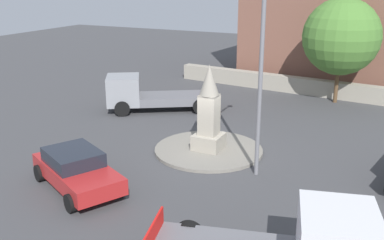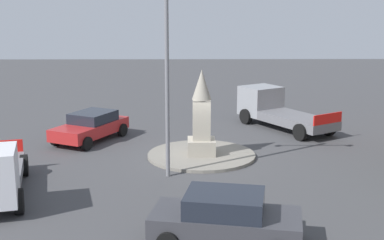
% 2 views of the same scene
% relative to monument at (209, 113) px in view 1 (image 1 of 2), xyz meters
% --- Properties ---
extents(ground_plane, '(80.00, 80.00, 0.00)m').
position_rel_monument_xyz_m(ground_plane, '(0.00, 0.00, -1.75)').
color(ground_plane, '#424244').
extents(traffic_island, '(4.74, 4.74, 0.13)m').
position_rel_monument_xyz_m(traffic_island, '(0.00, 0.00, -1.68)').
color(traffic_island, gray).
rests_on(traffic_island, ground).
extents(monument, '(1.21, 1.21, 3.71)m').
position_rel_monument_xyz_m(monument, '(0.00, 0.00, 0.00)').
color(monument, '#9E9687').
rests_on(monument, traffic_island).
extents(streetlamp, '(3.66, 0.28, 7.66)m').
position_rel_monument_xyz_m(streetlamp, '(-1.38, -2.63, 2.90)').
color(streetlamp, slate).
rests_on(streetlamp, ground).
extents(car_red_waiting, '(3.50, 4.54, 1.39)m').
position_rel_monument_xyz_m(car_red_waiting, '(-5.33, 2.85, -1.02)').
color(car_red_waiting, '#B22323').
rests_on(car_red_waiting, ground).
extents(truck_grey_parked_right, '(4.82, 6.11, 2.03)m').
position_rel_monument_xyz_m(truck_grey_parked_right, '(4.21, 5.72, -0.80)').
color(truck_grey_parked_right, gray).
rests_on(truck_grey_parked_right, ground).
extents(stone_boundary_wall, '(2.59, 17.69, 1.04)m').
position_rel_monument_xyz_m(stone_boundary_wall, '(11.94, -1.28, -1.23)').
color(stone_boundary_wall, '#9E9687').
rests_on(stone_boundary_wall, ground).
extents(corner_building, '(9.78, 11.75, 10.58)m').
position_rel_monument_xyz_m(corner_building, '(17.74, -1.91, 3.54)').
color(corner_building, brown).
rests_on(corner_building, ground).
extents(tree_near_wall, '(4.49, 4.49, 6.22)m').
position_rel_monument_xyz_m(tree_near_wall, '(10.67, -3.69, 2.21)').
color(tree_near_wall, brown).
rests_on(tree_near_wall, ground).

